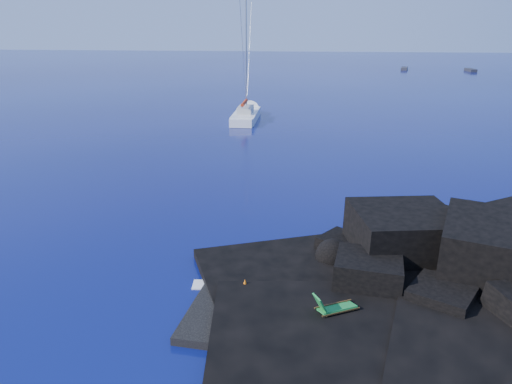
# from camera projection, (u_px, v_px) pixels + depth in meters

# --- Properties ---
(ground) EXTENTS (400.00, 400.00, 0.00)m
(ground) POSITION_uv_depth(u_px,v_px,m) (184.00, 317.00, 21.40)
(ground) COLOR #04053F
(ground) RESTS_ON ground
(headland) EXTENTS (24.00, 24.00, 3.60)m
(headland) POSITION_uv_depth(u_px,v_px,m) (477.00, 297.00, 22.89)
(headland) COLOR black
(headland) RESTS_ON ground
(beach) EXTENTS (9.08, 6.86, 0.70)m
(beach) POSITION_uv_depth(u_px,v_px,m) (290.00, 317.00, 21.41)
(beach) COLOR black
(beach) RESTS_ON ground
(surf_foam) EXTENTS (10.00, 8.00, 0.06)m
(surf_foam) POSITION_uv_depth(u_px,v_px,m) (303.00, 268.00, 25.59)
(surf_foam) COLOR white
(surf_foam) RESTS_ON ground
(sailboat) EXTENTS (3.00, 13.99, 14.65)m
(sailboat) POSITION_uv_depth(u_px,v_px,m) (246.00, 120.00, 64.27)
(sailboat) COLOR white
(sailboat) RESTS_ON ground
(deck_chair) EXTENTS (1.98, 1.56, 1.25)m
(deck_chair) POSITION_uv_depth(u_px,v_px,m) (337.00, 303.00, 20.62)
(deck_chair) COLOR #1C8035
(deck_chair) RESTS_ON beach
(towel) EXTENTS (1.85, 1.10, 0.05)m
(towel) POSITION_uv_depth(u_px,v_px,m) (307.00, 321.00, 20.41)
(towel) COLOR silver
(towel) RESTS_ON beach
(sunbather) EXTENTS (1.71, 0.71, 0.24)m
(sunbather) POSITION_uv_depth(u_px,v_px,m) (307.00, 318.00, 20.36)
(sunbather) COLOR tan
(sunbather) RESTS_ON towel
(marker_cone) EXTENTS (0.40, 0.40, 0.51)m
(marker_cone) POSITION_uv_depth(u_px,v_px,m) (245.00, 284.00, 22.84)
(marker_cone) COLOR orange
(marker_cone) RESTS_ON beach
(distant_boat_a) EXTENTS (2.56, 5.15, 0.66)m
(distant_boat_a) POSITION_uv_depth(u_px,v_px,m) (404.00, 70.00, 130.65)
(distant_boat_a) COLOR #2B2A2F
(distant_boat_a) RESTS_ON ground
(distant_boat_b) EXTENTS (1.92, 5.12, 0.67)m
(distant_boat_b) POSITION_uv_depth(u_px,v_px,m) (470.00, 71.00, 126.30)
(distant_boat_b) COLOR #252429
(distant_boat_b) RESTS_ON ground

